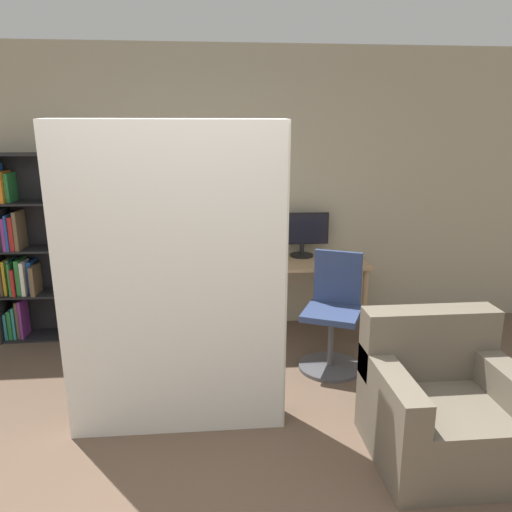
{
  "coord_description": "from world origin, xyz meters",
  "views": [
    {
      "loc": [
        0.05,
        -1.87,
        1.95
      ],
      "look_at": [
        0.38,
        1.62,
        1.05
      ],
      "focal_mm": 35.0,
      "sensor_mm": 36.0,
      "label": 1
    }
  ],
  "objects_px": {
    "bookshelf": "(32,250)",
    "mattress_near": "(175,284)",
    "monitor": "(302,232)",
    "armchair": "(441,405)",
    "office_chair": "(333,321)"
  },
  "relations": [
    {
      "from": "bookshelf",
      "to": "mattress_near",
      "type": "distance_m",
      "value": 2.2
    },
    {
      "from": "mattress_near",
      "to": "armchair",
      "type": "distance_m",
      "value": 1.79
    },
    {
      "from": "monitor",
      "to": "bookshelf",
      "type": "bearing_deg",
      "value": -179.88
    },
    {
      "from": "monitor",
      "to": "bookshelf",
      "type": "distance_m",
      "value": 2.55
    },
    {
      "from": "office_chair",
      "to": "mattress_near",
      "type": "distance_m",
      "value": 1.57
    },
    {
      "from": "monitor",
      "to": "mattress_near",
      "type": "xyz_separation_m",
      "value": [
        -1.12,
        -1.67,
        0.04
      ]
    },
    {
      "from": "mattress_near",
      "to": "armchair",
      "type": "height_order",
      "value": "mattress_near"
    },
    {
      "from": "bookshelf",
      "to": "armchair",
      "type": "relative_size",
      "value": 2.04
    },
    {
      "from": "office_chair",
      "to": "bookshelf",
      "type": "distance_m",
      "value": 2.83
    },
    {
      "from": "armchair",
      "to": "bookshelf",
      "type": "bearing_deg",
      "value": 145.37
    },
    {
      "from": "office_chair",
      "to": "mattress_near",
      "type": "xyz_separation_m",
      "value": [
        -1.22,
        -0.77,
        0.6
      ]
    },
    {
      "from": "office_chair",
      "to": "armchair",
      "type": "bearing_deg",
      "value": -72.45
    },
    {
      "from": "bookshelf",
      "to": "mattress_near",
      "type": "xyz_separation_m",
      "value": [
        1.43,
        -1.67,
        0.16
      ]
    },
    {
      "from": "mattress_near",
      "to": "bookshelf",
      "type": "bearing_deg",
      "value": 130.63
    },
    {
      "from": "monitor",
      "to": "armchair",
      "type": "height_order",
      "value": "monitor"
    }
  ]
}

